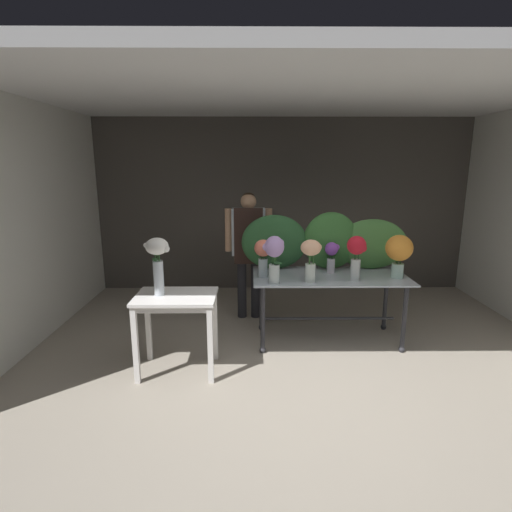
% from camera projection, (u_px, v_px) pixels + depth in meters
% --- Properties ---
extents(ground_plane, '(8.22, 8.22, 0.00)m').
position_uv_depth(ground_plane, '(291.00, 332.00, 4.97)').
color(ground_plane, '#9E9384').
extents(wall_back, '(5.95, 0.12, 2.71)m').
position_uv_depth(wall_back, '(282.00, 206.00, 6.48)').
color(wall_back, '#4C4742').
rests_on(wall_back, ground).
extents(wall_left, '(0.12, 3.85, 2.71)m').
position_uv_depth(wall_left, '(35.00, 223.00, 4.64)').
color(wall_left, silver).
rests_on(wall_left, ground).
extents(ceiling_slab, '(6.07, 3.85, 0.12)m').
position_uv_depth(ceiling_slab, '(296.00, 92.00, 4.35)').
color(ceiling_slab, silver).
rests_on(ceiling_slab, wall_back).
extents(display_table_glass, '(1.72, 0.83, 0.79)m').
position_uv_depth(display_table_glass, '(329.00, 286.00, 4.59)').
color(display_table_glass, '#B2BFCD').
rests_on(display_table_glass, ground).
extents(side_table_white, '(0.77, 0.55, 0.79)m').
position_uv_depth(side_table_white, '(176.00, 306.00, 3.90)').
color(side_table_white, white).
rests_on(side_table_white, ground).
extents(florist, '(0.61, 0.24, 1.66)m').
position_uv_depth(florist, '(249.00, 242.00, 5.22)').
color(florist, '#232328').
rests_on(florist, ground).
extents(foliage_backdrop, '(1.96, 0.25, 0.68)m').
position_uv_depth(foliage_backdrop, '(326.00, 242.00, 4.77)').
color(foliage_backdrop, '#28562D').
rests_on(foliage_backdrop, display_table_glass).
extents(vase_peach_dahlias, '(0.22, 0.22, 0.46)m').
position_uv_depth(vase_peach_dahlias, '(311.00, 255.00, 4.23)').
color(vase_peach_dahlias, silver).
rests_on(vase_peach_dahlias, display_table_glass).
extents(vase_sunset_carnations, '(0.29, 0.29, 0.48)m').
position_uv_depth(vase_sunset_carnations, '(399.00, 251.00, 4.40)').
color(vase_sunset_carnations, silver).
rests_on(vase_sunset_carnations, display_table_glass).
extents(vase_crimson_snapdragons, '(0.21, 0.20, 0.49)m').
position_uv_depth(vase_crimson_snapdragons, '(356.00, 253.00, 4.28)').
color(vase_crimson_snapdragons, silver).
rests_on(vase_crimson_snapdragons, display_table_glass).
extents(vase_coral_stock, '(0.19, 0.19, 0.42)m').
position_uv_depth(vase_coral_stock, '(263.00, 255.00, 4.43)').
color(vase_coral_stock, silver).
rests_on(vase_coral_stock, display_table_glass).
extents(vase_violet_peonies, '(0.16, 0.15, 0.36)m').
position_uv_depth(vase_violet_peonies, '(332.00, 255.00, 4.61)').
color(vase_violet_peonies, silver).
rests_on(vase_violet_peonies, display_table_glass).
extents(vase_lilac_lilies, '(0.23, 0.20, 0.51)m').
position_uv_depth(vase_lilac_lilies, '(274.00, 254.00, 4.18)').
color(vase_lilac_lilies, silver).
rests_on(vase_lilac_lilies, display_table_glass).
extents(vase_white_roses_tall, '(0.24, 0.21, 0.56)m').
position_uv_depth(vase_white_roses_tall, '(158.00, 259.00, 3.79)').
color(vase_white_roses_tall, silver).
rests_on(vase_white_roses_tall, side_table_white).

